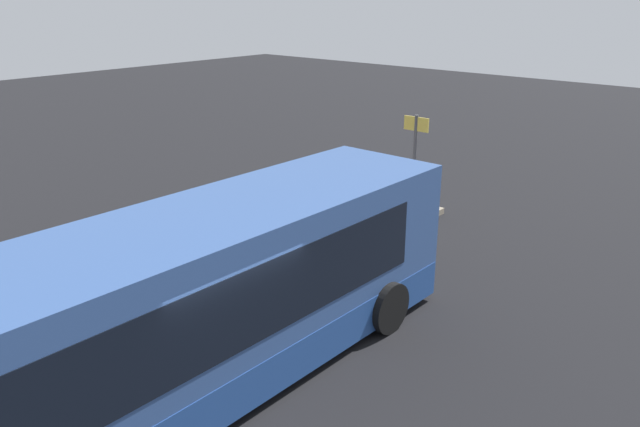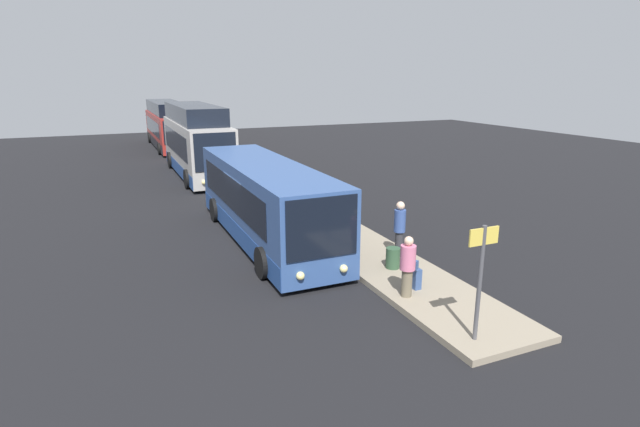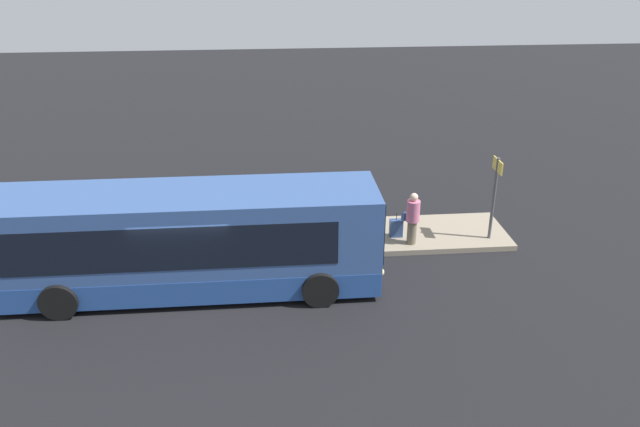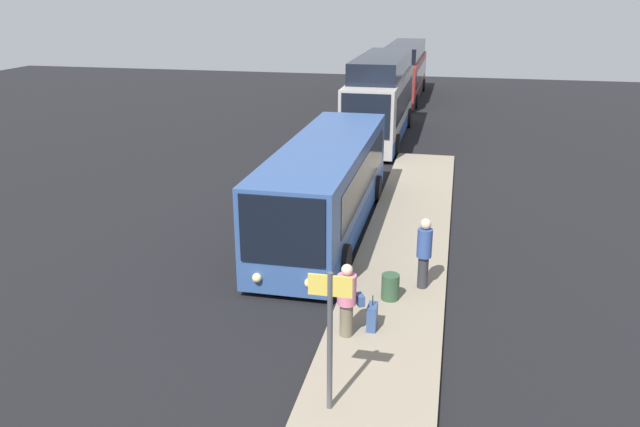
% 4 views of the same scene
% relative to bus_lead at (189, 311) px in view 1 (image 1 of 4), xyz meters
% --- Properties ---
extents(ground, '(80.00, 80.00, 0.00)m').
position_rel_bus_lead_xyz_m(ground, '(0.01, -0.24, -1.44)').
color(ground, black).
extents(platform, '(20.00, 2.58, 0.17)m').
position_rel_bus_lead_xyz_m(platform, '(0.01, 2.65, -1.35)').
color(platform, gray).
rests_on(platform, ground).
extents(bus_lead, '(10.51, 2.73, 2.89)m').
position_rel_bus_lead_xyz_m(bus_lead, '(0.00, 0.00, 0.00)').
color(bus_lead, '#33518C').
rests_on(bus_lead, ground).
extents(passenger_boarding, '(0.48, 0.48, 1.87)m').
position_rel_bus_lead_xyz_m(passenger_boarding, '(3.97, 3.34, -0.24)').
color(passenger_boarding, '#2D2D33').
rests_on(passenger_boarding, platform).
extents(passenger_waiting, '(0.59, 0.68, 1.70)m').
position_rel_bus_lead_xyz_m(passenger_waiting, '(6.71, 1.86, -0.36)').
color(passenger_waiting, '#6B604C').
rests_on(passenger_waiting, platform).
extents(suitcase, '(0.42, 0.21, 0.83)m').
position_rel_bus_lead_xyz_m(suitcase, '(6.33, 2.37, -0.97)').
color(suitcase, '#334C7F').
rests_on(suitcase, platform).
extents(sign_post, '(0.10, 0.77, 2.70)m').
position_rel_bus_lead_xyz_m(sign_post, '(9.30, 2.00, 0.43)').
color(sign_post, '#4C4C51').
rests_on(sign_post, platform).
extents(trash_bin, '(0.44, 0.44, 0.65)m').
position_rel_bus_lead_xyz_m(trash_bin, '(4.79, 2.60, -0.94)').
color(trash_bin, '#2D4C33').
rests_on(trash_bin, platform).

